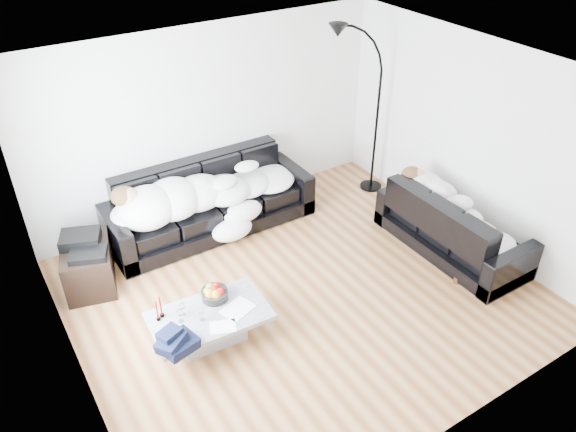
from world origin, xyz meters
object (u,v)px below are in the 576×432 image
coffee_table (211,327)px  shoes (460,271)px  wine_glass_a (183,309)px  candle_left (157,311)px  sofa_right (453,224)px  sleeper_back (211,188)px  wine_glass_c (202,314)px  candle_right (161,307)px  fruit_bowl (214,292)px  stereo (83,243)px  av_cabinet (88,266)px  floor_lamp (377,119)px  sleeper_right (456,209)px  sofa_back (210,199)px  wine_glass_b (180,316)px

coffee_table → shoes: size_ratio=3.08×
wine_glass_a → candle_left: bearing=165.5°
sofa_right → sleeper_back: 3.13m
coffee_table → wine_glass_c: size_ratio=7.65×
wine_glass_a → candle_right: 0.22m
fruit_bowl → candle_right: size_ratio=1.09×
sofa_right → stereo: sofa_right is taller
av_cabinet → wine_glass_c: bearing=-51.5°
sofa_right → fruit_bowl: 3.15m
floor_lamp → wine_glass_c: bearing=-141.1°
sleeper_right → wine_glass_a: size_ratio=11.24×
wine_glass_a → shoes: size_ratio=0.39×
wine_glass_c → av_cabinet: size_ratio=0.20×
shoes → candle_right: bearing=147.8°
candle_left → coffee_table: bearing=-23.1°
floor_lamp → coffee_table: bearing=-141.0°
candle_right → floor_lamp: floor_lamp is taller
candle_left → candle_right: bearing=30.1°
sofa_right → coffee_table: size_ratio=1.64×
sleeper_back → sofa_back: bearing=90.0°
sofa_back → sofa_right: (2.36, -2.10, -0.05)m
wine_glass_b → candle_left: (-0.18, 0.14, 0.04)m
wine_glass_c → wine_glass_a: bearing=127.2°
av_cabinet → floor_lamp: (4.26, -0.00, 0.86)m
sofa_right → candle_left: size_ratio=8.30×
coffee_table → wine_glass_c: bearing=-157.4°
sleeper_back → wine_glass_c: size_ratio=14.68×
fruit_bowl → floor_lamp: bearing=22.7°
sleeper_right → shoes: bearing=149.4°
fruit_bowl → stereo: 1.70m
fruit_bowl → wine_glass_b: 0.46m
sofa_back → stereo: size_ratio=6.26×
sofa_right → stereo: size_ratio=4.54×
wine_glass_b → av_cabinet: size_ratio=0.20×
wine_glass_a → floor_lamp: size_ratio=0.07×
av_cabinet → wine_glass_a: bearing=-53.4°
fruit_bowl → stereo: size_ratio=0.65×
sofa_right → fruit_bowl: (-3.13, 0.41, 0.04)m
wine_glass_b → candle_left: 0.23m
wine_glass_a → sleeper_right: bearing=-5.8°
sofa_right → fruit_bowl: bearing=82.6°
sofa_back → sleeper_right: 3.16m
candle_left → av_cabinet: (-0.34, 1.37, -0.21)m
candle_left → stereo: 1.42m
wine_glass_b → sleeper_right: bearing=-4.5°
sofa_back → floor_lamp: 2.64m
floor_lamp → wine_glass_a: bearing=-144.2°
sleeper_right → shoes: (-0.25, -0.42, -0.58)m
fruit_bowl → coffee_table: bearing=-130.2°
sleeper_back → sleeper_right: bearing=-40.9°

